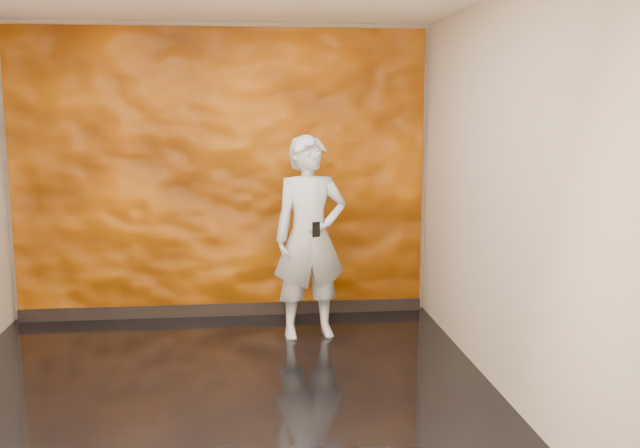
{
  "coord_description": "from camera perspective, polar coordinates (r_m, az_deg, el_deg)",
  "views": [
    {
      "loc": [
        0.2,
        -4.89,
        2.01
      ],
      "look_at": [
        0.8,
        0.69,
        1.1
      ],
      "focal_mm": 40.0,
      "sensor_mm": 36.0,
      "label": 1
    }
  ],
  "objects": [
    {
      "name": "feature_wall",
      "position": [
        6.88,
        -7.85,
        3.91
      ],
      "size": [
        3.9,
        0.06,
        2.75
      ],
      "primitive_type": "cube",
      "color": "#C85E04",
      "rests_on": "ground"
    },
    {
      "name": "man",
      "position": [
        6.24,
        -0.81,
        -1.08
      ],
      "size": [
        0.7,
        0.51,
        1.78
      ],
      "primitive_type": "imported",
      "rotation": [
        0.0,
        0.0,
        0.14
      ],
      "color": "#9297A0",
      "rests_on": "ground"
    },
    {
      "name": "baseboard",
      "position": [
        7.09,
        -7.63,
        -6.81
      ],
      "size": [
        3.9,
        0.04,
        0.12
      ],
      "primitive_type": "cube",
      "color": "black",
      "rests_on": "ground"
    },
    {
      "name": "phone",
      "position": [
        5.95,
        -0.31,
        -0.44
      ],
      "size": [
        0.07,
        0.04,
        0.13
      ],
      "primitive_type": "cube",
      "rotation": [
        0.0,
        0.0,
        0.42
      ],
      "color": "black",
      "rests_on": "man"
    },
    {
      "name": "room",
      "position": [
        4.93,
        -8.47,
        2.05
      ],
      "size": [
        4.02,
        4.02,
        2.81
      ],
      "color": "black",
      "rests_on": "ground"
    }
  ]
}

